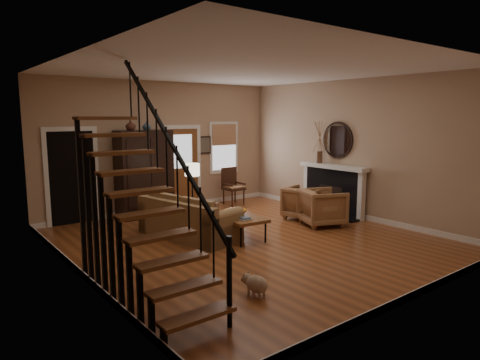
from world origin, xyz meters
TOP-DOWN VIEW (x-y plane):
  - room at (-0.41, 1.76)m, footprint 7.00×7.33m
  - staircase at (-2.78, -1.30)m, footprint 0.94×2.80m
  - fireplace at (3.13, 0.50)m, footprint 0.33×1.95m
  - armoire at (-0.70, 3.15)m, footprint 1.30×0.60m
  - vase_a at (-1.05, 3.05)m, footprint 0.24×0.24m
  - vase_b at (-0.65, 3.05)m, footprint 0.20×0.20m
  - sofa at (-0.80, 0.91)m, footprint 1.34×2.27m
  - coffee_table at (-0.07, 0.23)m, footprint 0.80×1.26m
  - bowl at (-0.02, 0.38)m, footprint 0.41×0.41m
  - books at (-0.19, -0.07)m, footprint 0.22×0.30m
  - armchair_left at (2.06, -0.08)m, footprint 1.16×1.15m
  - armchair_right at (2.18, 0.59)m, footprint 1.03×1.02m
  - floor_lamp at (-0.32, 1.56)m, footprint 0.33×0.33m
  - side_chair at (1.85, 2.95)m, footprint 0.54×0.54m
  - dog at (-1.55, -2.12)m, footprint 0.29×0.43m

SIDE VIEW (x-z plane):
  - dog at x=-1.55m, z-range 0.00..0.29m
  - coffee_table at x=-0.07m, z-range 0.00..0.46m
  - armchair_right at x=2.18m, z-range 0.00..0.77m
  - sofa at x=-0.80m, z-range 0.00..0.79m
  - armchair_left at x=2.06m, z-range 0.00..0.82m
  - books at x=-0.19m, z-range 0.46..0.52m
  - side_chair at x=1.85m, z-range 0.00..1.02m
  - bowl at x=-0.02m, z-range 0.46..0.56m
  - floor_lamp at x=-0.32m, z-range 0.00..1.41m
  - fireplace at x=3.13m, z-range -0.41..1.89m
  - armoire at x=-0.70m, z-range 0.00..2.10m
  - room at x=-0.41m, z-range -0.14..3.16m
  - staircase at x=-2.78m, z-range 0.00..3.20m
  - vase_b at x=-0.65m, z-range 2.10..2.31m
  - vase_a at x=-1.05m, z-range 2.10..2.35m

